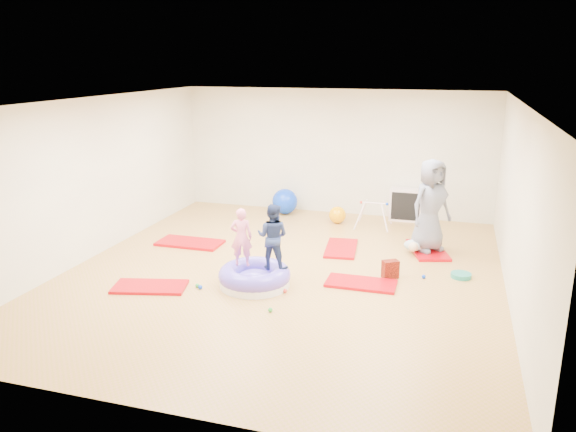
% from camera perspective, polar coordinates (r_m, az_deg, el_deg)
% --- Properties ---
extents(room, '(7.01, 8.01, 2.81)m').
position_cam_1_polar(room, '(8.95, -0.55, 2.59)').
color(room, '#BA7F4D').
rests_on(room, ground).
extents(gym_mat_front_left, '(1.22, 0.81, 0.05)m').
position_cam_1_polar(gym_mat_front_left, '(9.01, -13.86, -6.99)').
color(gym_mat_front_left, '#AB0317').
rests_on(gym_mat_front_left, ground).
extents(gym_mat_mid_left, '(1.23, 0.62, 0.05)m').
position_cam_1_polar(gym_mat_mid_left, '(10.93, -9.93, -2.69)').
color(gym_mat_mid_left, '#AB0317').
rests_on(gym_mat_mid_left, ground).
extents(gym_mat_center_back, '(0.67, 1.16, 0.05)m').
position_cam_1_polar(gym_mat_center_back, '(10.51, 5.42, -3.28)').
color(gym_mat_center_back, '#AB0317').
rests_on(gym_mat_center_back, ground).
extents(gym_mat_right, '(1.09, 0.55, 0.05)m').
position_cam_1_polar(gym_mat_right, '(8.95, 7.43, -6.80)').
color(gym_mat_right, '#AB0317').
rests_on(gym_mat_right, ground).
extents(gym_mat_rear_right, '(0.89, 1.28, 0.05)m').
position_cam_1_polar(gym_mat_rear_right, '(10.69, 14.01, -3.36)').
color(gym_mat_rear_right, '#AB0317').
rests_on(gym_mat_rear_right, ground).
extents(inflatable_cushion, '(1.13, 1.13, 0.36)m').
position_cam_1_polar(inflatable_cushion, '(8.83, -3.41, -6.22)').
color(inflatable_cushion, white).
rests_on(inflatable_cushion, ground).
extents(child_pink, '(0.39, 0.30, 0.94)m').
position_cam_1_polar(child_pink, '(8.77, -4.77, -1.84)').
color(child_pink, pink).
rests_on(child_pink, inflatable_cushion).
extents(child_navy, '(0.51, 0.40, 1.03)m').
position_cam_1_polar(child_navy, '(8.61, -1.58, -1.78)').
color(child_navy, navy).
rests_on(child_navy, inflatable_cushion).
extents(adult_caregiver, '(0.96, 0.96, 1.69)m').
position_cam_1_polar(adult_caregiver, '(10.39, 14.29, 1.06)').
color(adult_caregiver, slate).
rests_on(adult_caregiver, gym_mat_rear_right).
extents(infant, '(0.37, 0.37, 0.22)m').
position_cam_1_polar(infant, '(10.45, 12.67, -2.95)').
color(infant, '#A4BFC8').
rests_on(infant, gym_mat_rear_right).
extents(ball_pit_balls, '(3.41, 1.96, 0.07)m').
position_cam_1_polar(ball_pit_balls, '(8.63, -1.13, -7.47)').
color(ball_pit_balls, '#0B38D8').
rests_on(ball_pit_balls, ground).
extents(exercise_ball_blue, '(0.58, 0.58, 0.58)m').
position_cam_1_polar(exercise_ball_blue, '(12.80, -0.32, 1.49)').
color(exercise_ball_blue, '#0B38D8').
rests_on(exercise_ball_blue, ground).
extents(exercise_ball_orange, '(0.37, 0.37, 0.37)m').
position_cam_1_polar(exercise_ball_orange, '(12.14, 5.04, 0.12)').
color(exercise_ball_orange, '#FFA600').
rests_on(exercise_ball_orange, ground).
extents(infant_play_gym, '(0.72, 0.69, 0.55)m').
position_cam_1_polar(infant_play_gym, '(11.83, 8.69, 0.52)').
color(infant_play_gym, silver).
rests_on(infant_play_gym, ground).
extents(cube_shelf, '(0.71, 0.35, 0.71)m').
position_cam_1_polar(cube_shelf, '(12.53, 11.91, 1.13)').
color(cube_shelf, silver).
rests_on(cube_shelf, ground).
extents(balance_disc, '(0.33, 0.33, 0.07)m').
position_cam_1_polar(balance_disc, '(9.58, 17.17, -5.78)').
color(balance_disc, '#1E8072').
rests_on(balance_disc, ground).
extents(backpack, '(0.30, 0.27, 0.29)m').
position_cam_1_polar(backpack, '(9.26, 10.35, -5.34)').
color(backpack, '#AA1F0B').
rests_on(backpack, ground).
extents(yellow_toy, '(0.22, 0.22, 0.03)m').
position_cam_1_polar(yellow_toy, '(8.95, -3.79, -6.75)').
color(yellow_toy, '#D6DF13').
rests_on(yellow_toy, ground).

